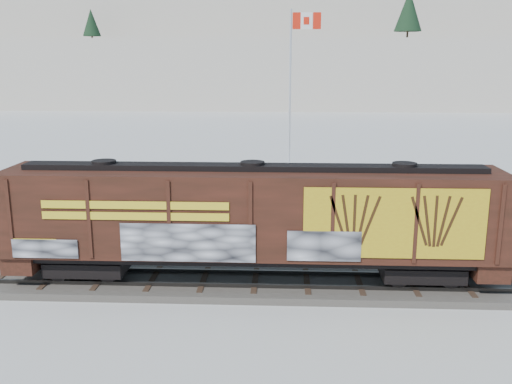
{
  "coord_description": "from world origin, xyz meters",
  "views": [
    {
      "loc": [
        -1.01,
        -20.7,
        8.65
      ],
      "look_at": [
        -2.1,
        3.0,
        3.1
      ],
      "focal_mm": 40.0,
      "sensor_mm": 36.0,
      "label": 1
    }
  ],
  "objects_px": {
    "hopper_railcar": "(253,215)",
    "car_dark": "(350,214)",
    "flagpole": "(291,128)",
    "car_white": "(287,217)",
    "car_silver": "(78,220)"
  },
  "relations": [
    {
      "from": "hopper_railcar",
      "to": "car_dark",
      "type": "bearing_deg",
      "value": 60.87
    },
    {
      "from": "flagpole",
      "to": "car_white",
      "type": "relative_size",
      "value": 2.71
    },
    {
      "from": "hopper_railcar",
      "to": "car_dark",
      "type": "distance_m",
      "value": 9.88
    },
    {
      "from": "hopper_railcar",
      "to": "car_silver",
      "type": "relative_size",
      "value": 4.27
    },
    {
      "from": "hopper_railcar",
      "to": "car_white",
      "type": "distance_m",
      "value": 7.98
    },
    {
      "from": "flagpole",
      "to": "car_white",
      "type": "xyz_separation_m",
      "value": [
        -0.3,
        -8.28,
        -3.57
      ]
    },
    {
      "from": "hopper_railcar",
      "to": "car_white",
      "type": "height_order",
      "value": "hopper_railcar"
    },
    {
      "from": "hopper_railcar",
      "to": "car_silver",
      "type": "bearing_deg",
      "value": 144.88
    },
    {
      "from": "hopper_railcar",
      "to": "car_silver",
      "type": "xyz_separation_m",
      "value": [
        -9.11,
        6.41,
        -2.13
      ]
    },
    {
      "from": "car_white",
      "to": "car_silver",
      "type": "bearing_deg",
      "value": 97.56
    },
    {
      "from": "car_white",
      "to": "hopper_railcar",
      "type": "bearing_deg",
      "value": 171.09
    },
    {
      "from": "car_silver",
      "to": "car_dark",
      "type": "bearing_deg",
      "value": -68.52
    },
    {
      "from": "hopper_railcar",
      "to": "flagpole",
      "type": "relative_size",
      "value": 1.6
    },
    {
      "from": "car_silver",
      "to": "car_white",
      "type": "xyz_separation_m",
      "value": [
        10.47,
        1.15,
        -0.03
      ]
    },
    {
      "from": "car_silver",
      "to": "car_white",
      "type": "bearing_deg",
      "value": -70.51
    }
  ]
}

